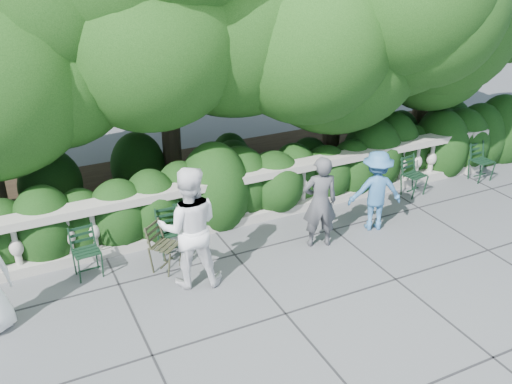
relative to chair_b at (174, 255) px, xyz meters
name	(u,v)px	position (x,y,z in m)	size (l,w,h in m)	color
ground	(283,271)	(1.44, -1.25, 0.00)	(90.00, 90.00, 0.00)	#4C4D53
balustrade	(237,200)	(1.44, 0.55, 0.49)	(12.00, 0.44, 1.00)	#9E998E
shrub_hedge	(213,198)	(1.44, 1.75, 0.00)	(15.00, 2.60, 1.70)	black
chair_b	(174,255)	(0.00, 0.00, 0.00)	(0.44, 0.48, 0.84)	black
chair_c	(92,280)	(-1.41, -0.14, 0.00)	(0.44, 0.48, 0.84)	black
chair_d	(175,259)	(-0.03, -0.11, 0.00)	(0.44, 0.48, 0.84)	black
chair_e	(418,197)	(5.25, -0.06, 0.00)	(0.44, 0.48, 0.84)	black
chair_f	(484,182)	(7.04, -0.12, 0.00)	(0.44, 0.48, 0.84)	black
chair_weathered	(175,271)	(-0.15, -0.47, 0.00)	(0.44, 0.48, 0.84)	black
person_woman_grey	(320,202)	(2.40, -0.77, 0.83)	(0.61, 0.40, 1.66)	#444449
person_casual_man	(189,227)	(0.01, -0.88, 0.98)	(0.95, 0.74, 1.96)	white
person_older_blue	(376,191)	(3.63, -0.70, 0.76)	(0.98, 0.56, 1.51)	#33669A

